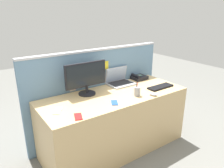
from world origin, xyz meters
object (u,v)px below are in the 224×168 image
Objects in this scene: cell_phone_blue_case at (114,103)px; cell_phone_white_slab at (58,111)px; desktop_monitor at (86,77)px; keyboard_main at (160,87)px; cell_phone_red_case at (78,117)px; pen_cup at (137,91)px; desk_phone at (139,77)px; laptop at (119,80)px; computer_mouse_right_hand at (153,94)px.

cell_phone_blue_case is 0.95× the size of cell_phone_white_slab.
desktop_monitor is 0.57m from cell_phone_white_slab.
cell_phone_white_slab is (-1.37, 0.12, -0.01)m from keyboard_main.
cell_phone_blue_case is at bearing 28.61° from cell_phone_red_case.
pen_cup reaches higher than keyboard_main.
desk_phone is 0.92m from cell_phone_blue_case.
desk_phone reaches higher than cell_phone_blue_case.
desktop_monitor is at bearing 157.47° from keyboard_main.
laptop is at bearing 52.32° from cell_phone_red_case.
desk_phone is 1.38m from cell_phone_red_case.
pen_cup is at bearing -133.58° from desk_phone.
computer_mouse_right_hand is 0.52m from cell_phone_blue_case.
cell_phone_red_case is at bearing 165.14° from computer_mouse_right_hand.
desk_phone is 0.43m from keyboard_main.
cell_phone_blue_case is at bearing -176.83° from keyboard_main.
desk_phone is 1.42m from cell_phone_white_slab.
desk_phone reaches higher than cell_phone_red_case.
cell_phone_white_slab is at bearing -152.25° from desktop_monitor.
cell_phone_white_slab and cell_phone_red_case have the same top height.
pen_cup is 0.95m from cell_phone_white_slab.
computer_mouse_right_hand is at bearing -38.63° from desktop_monitor.
desk_phone reaches higher than keyboard_main.
keyboard_main is 2.59× the size of cell_phone_red_case.
computer_mouse_right_hand is 1.13m from cell_phone_white_slab.
cell_phone_blue_case is (-0.79, -0.48, -0.02)m from desk_phone.
desk_phone is 1.48× the size of cell_phone_white_slab.
laptop is at bearing 7.78° from desktop_monitor.
desk_phone reaches higher than computer_mouse_right_hand.
computer_mouse_right_hand reaches higher than cell_phone_red_case.
desk_phone reaches higher than cell_phone_white_slab.
laptop reaches higher than keyboard_main.
keyboard_main is at bearing -51.13° from laptop.
cell_phone_blue_case is (-0.78, -0.05, -0.01)m from keyboard_main.
cell_phone_red_case is at bearing -156.53° from desk_phone.
computer_mouse_right_hand is at bearing -81.90° from laptop.
computer_mouse_right_hand reaches higher than cell_phone_blue_case.
cell_phone_blue_case and cell_phone_red_case have the same top height.
pen_cup is 0.35m from cell_phone_blue_case.
desktop_monitor is at bearing 65.62° from cell_phone_white_slab.
cell_phone_red_case is at bearing -25.76° from cell_phone_white_slab.
keyboard_main is at bearing 34.37° from cell_phone_blue_case.
computer_mouse_right_hand is at bearing 19.39° from cell_phone_red_case.
laptop reaches higher than cell_phone_white_slab.
computer_mouse_right_hand is 0.74× the size of cell_phone_blue_case.
desktop_monitor is 1.00m from keyboard_main.
laptop is 2.44× the size of cell_phone_white_slab.
computer_mouse_right_hand reaches higher than cell_phone_white_slab.
pen_cup is 1.43× the size of cell_phone_blue_case.
desk_phone is (0.36, -0.01, -0.02)m from laptop.
cell_phone_blue_case is (-0.43, -0.49, -0.05)m from laptop.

